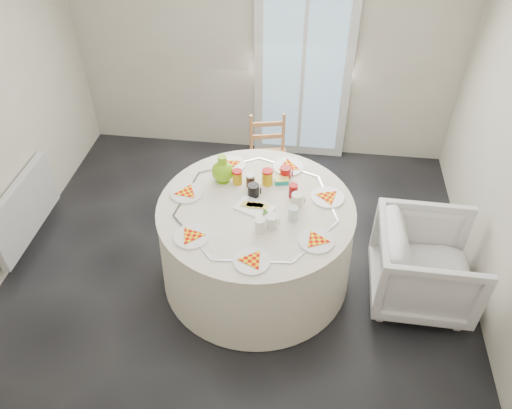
# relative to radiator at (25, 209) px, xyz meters

# --- Properties ---
(floor) EXTENTS (4.00, 4.00, 0.00)m
(floor) POSITION_rel_radiator_xyz_m (1.94, -0.20, -0.38)
(floor) COLOR black
(floor) RESTS_ON ground
(wall_back) EXTENTS (4.00, 0.02, 2.60)m
(wall_back) POSITION_rel_radiator_xyz_m (1.94, 1.80, 0.92)
(wall_back) COLOR #BCB5A3
(wall_back) RESTS_ON floor
(glass_door) EXTENTS (1.00, 0.08, 2.10)m
(glass_door) POSITION_rel_radiator_xyz_m (2.34, 1.75, 0.67)
(glass_door) COLOR silver
(glass_door) RESTS_ON floor
(radiator) EXTENTS (0.07, 1.00, 0.55)m
(radiator) POSITION_rel_radiator_xyz_m (0.00, 0.00, 0.00)
(radiator) COLOR silver
(radiator) RESTS_ON floor
(table) EXTENTS (1.59, 1.59, 0.81)m
(table) POSITION_rel_radiator_xyz_m (2.10, -0.15, -0.01)
(table) COLOR silver
(table) RESTS_ON floor
(wooden_chair) EXTENTS (0.44, 0.43, 0.84)m
(wooden_chair) POSITION_rel_radiator_xyz_m (2.08, 0.99, 0.09)
(wooden_chair) COLOR tan
(wooden_chair) RESTS_ON floor
(armchair) EXTENTS (0.74, 0.79, 0.80)m
(armchair) POSITION_rel_radiator_xyz_m (3.46, -0.21, 0.01)
(armchair) COLOR silver
(armchair) RESTS_ON floor
(place_settings) EXTENTS (1.68, 1.68, 0.03)m
(place_settings) POSITION_rel_radiator_xyz_m (2.10, -0.15, 0.39)
(place_settings) COLOR white
(place_settings) RESTS_ON table
(jar_cluster) EXTENTS (0.55, 0.31, 0.15)m
(jar_cluster) POSITION_rel_radiator_xyz_m (2.13, 0.07, 0.44)
(jar_cluster) COLOR #A66A21
(jar_cluster) RESTS_ON table
(butter_tub) EXTENTS (0.13, 0.10, 0.05)m
(butter_tub) POSITION_rel_radiator_xyz_m (2.27, 0.17, 0.41)
(butter_tub) COLOR #0C9A8C
(butter_tub) RESTS_ON table
(green_pitcher) EXTENTS (0.23, 0.23, 0.23)m
(green_pitcher) POSITION_rel_radiator_xyz_m (1.79, 0.14, 0.49)
(green_pitcher) COLOR #77BE12
(green_pitcher) RESTS_ON table
(cheese_platter) EXTENTS (0.33, 0.28, 0.04)m
(cheese_platter) POSITION_rel_radiator_xyz_m (2.09, -0.17, 0.39)
(cheese_platter) COLOR white
(cheese_platter) RESTS_ON table
(mugs_glasses) EXTENTS (0.86, 0.86, 0.13)m
(mugs_glasses) POSITION_rel_radiator_xyz_m (2.24, -0.14, 0.43)
(mugs_glasses) COLOR gray
(mugs_glasses) RESTS_ON table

